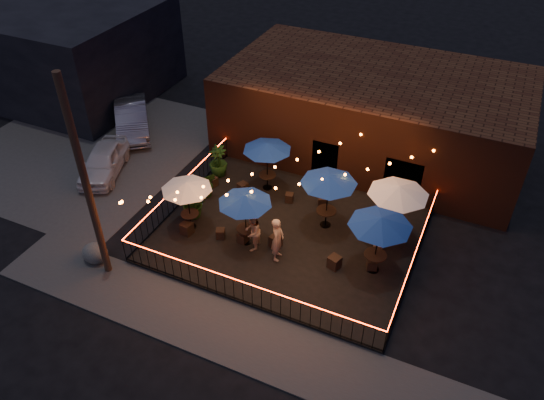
{
  "coord_description": "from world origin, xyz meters",
  "views": [
    {
      "loc": [
        6.13,
        -12.9,
        14.31
      ],
      "look_at": [
        -0.98,
        2.53,
        1.18
      ],
      "focal_mm": 35.0,
      "sensor_mm": 36.0,
      "label": 1
    }
  ],
  "objects_px": {
    "cafe_table_2": "(245,200)",
    "cooler": "(192,195)",
    "cafe_table_0": "(186,187)",
    "cafe_table_5": "(399,191)",
    "cafe_table_4": "(381,222)",
    "cafe_table_1": "(267,147)",
    "boulder": "(95,253)",
    "utility_pole": "(86,185)",
    "cafe_table_3": "(329,180)"
  },
  "relations": [
    {
      "from": "cafe_table_2",
      "to": "boulder",
      "type": "xyz_separation_m",
      "value": [
        -4.84,
        -3.2,
        -1.87
      ]
    },
    {
      "from": "cafe_table_2",
      "to": "cafe_table_5",
      "type": "bearing_deg",
      "value": 27.05
    },
    {
      "from": "utility_pole",
      "to": "cafe_table_3",
      "type": "distance_m",
      "value": 8.86
    },
    {
      "from": "cafe_table_0",
      "to": "boulder",
      "type": "distance_m",
      "value": 4.28
    },
    {
      "from": "cafe_table_5",
      "to": "cooler",
      "type": "relative_size",
      "value": 3.11
    },
    {
      "from": "cafe_table_2",
      "to": "cafe_table_5",
      "type": "xyz_separation_m",
      "value": [
        5.12,
        2.61,
        0.25
      ]
    },
    {
      "from": "cooler",
      "to": "boulder",
      "type": "height_order",
      "value": "cooler"
    },
    {
      "from": "cafe_table_0",
      "to": "cafe_table_2",
      "type": "height_order",
      "value": "cafe_table_2"
    },
    {
      "from": "cafe_table_2",
      "to": "cafe_table_3",
      "type": "xyz_separation_m",
      "value": [
        2.48,
        2.29,
        0.18
      ]
    },
    {
      "from": "cafe_table_1",
      "to": "cafe_table_4",
      "type": "bearing_deg",
      "value": -27.61
    },
    {
      "from": "cafe_table_2",
      "to": "cooler",
      "type": "relative_size",
      "value": 2.47
    },
    {
      "from": "cafe_table_0",
      "to": "cafe_table_4",
      "type": "xyz_separation_m",
      "value": [
        7.47,
        0.73,
        0.27
      ]
    },
    {
      "from": "cafe_table_4",
      "to": "cafe_table_5",
      "type": "height_order",
      "value": "cafe_table_5"
    },
    {
      "from": "cafe_table_3",
      "to": "boulder",
      "type": "relative_size",
      "value": 3.08
    },
    {
      "from": "cafe_table_1",
      "to": "cafe_table_0",
      "type": "bearing_deg",
      "value": -114.34
    },
    {
      "from": "cafe_table_3",
      "to": "cafe_table_4",
      "type": "distance_m",
      "value": 3.02
    },
    {
      "from": "cafe_table_2",
      "to": "cafe_table_4",
      "type": "xyz_separation_m",
      "value": [
        4.99,
        0.61,
        0.21
      ]
    },
    {
      "from": "cafe_table_0",
      "to": "cafe_table_1",
      "type": "height_order",
      "value": "cafe_table_1"
    },
    {
      "from": "utility_pole",
      "to": "cafe_table_5",
      "type": "distance_m",
      "value": 11.12
    },
    {
      "from": "cafe_table_1",
      "to": "boulder",
      "type": "bearing_deg",
      "value": -120.67
    },
    {
      "from": "cafe_table_0",
      "to": "cafe_table_5",
      "type": "bearing_deg",
      "value": 19.76
    },
    {
      "from": "cafe_table_0",
      "to": "boulder",
      "type": "bearing_deg",
      "value": -127.38
    },
    {
      "from": "cafe_table_1",
      "to": "cooler",
      "type": "xyz_separation_m",
      "value": [
        -2.4,
        -2.45,
        -1.65
      ]
    },
    {
      "from": "cafe_table_2",
      "to": "cafe_table_3",
      "type": "distance_m",
      "value": 3.38
    },
    {
      "from": "cooler",
      "to": "boulder",
      "type": "xyz_separation_m",
      "value": [
        -1.65,
        -4.38,
        -0.27
      ]
    },
    {
      "from": "cafe_table_0",
      "to": "cafe_table_4",
      "type": "distance_m",
      "value": 7.51
    },
    {
      "from": "cafe_table_3",
      "to": "cafe_table_2",
      "type": "bearing_deg",
      "value": -137.28
    },
    {
      "from": "cafe_table_3",
      "to": "cafe_table_5",
      "type": "height_order",
      "value": "cafe_table_5"
    },
    {
      "from": "cafe_table_0",
      "to": "cafe_table_5",
      "type": "distance_m",
      "value": 8.08
    },
    {
      "from": "cafe_table_5",
      "to": "cooler",
      "type": "xyz_separation_m",
      "value": [
        -8.3,
        -1.43,
        -1.85
      ]
    },
    {
      "from": "boulder",
      "to": "cafe_table_3",
      "type": "bearing_deg",
      "value": 36.87
    },
    {
      "from": "utility_pole",
      "to": "cafe_table_4",
      "type": "relative_size",
      "value": 2.7
    },
    {
      "from": "utility_pole",
      "to": "cafe_table_3",
      "type": "height_order",
      "value": "utility_pole"
    },
    {
      "from": "cafe_table_0",
      "to": "cooler",
      "type": "relative_size",
      "value": 2.64
    },
    {
      "from": "cafe_table_1",
      "to": "cafe_table_5",
      "type": "bearing_deg",
      "value": -9.78
    },
    {
      "from": "cafe_table_3",
      "to": "boulder",
      "type": "bearing_deg",
      "value": -143.13
    },
    {
      "from": "utility_pole",
      "to": "cafe_table_5",
      "type": "bearing_deg",
      "value": 33.37
    },
    {
      "from": "cafe_table_2",
      "to": "boulder",
      "type": "height_order",
      "value": "cafe_table_2"
    },
    {
      "from": "cafe_table_3",
      "to": "cafe_table_1",
      "type": "bearing_deg",
      "value": 157.66
    },
    {
      "from": "utility_pole",
      "to": "cafe_table_2",
      "type": "height_order",
      "value": "utility_pole"
    },
    {
      "from": "cafe_table_0",
      "to": "cooler",
      "type": "bearing_deg",
      "value": 118.38
    },
    {
      "from": "cafe_table_3",
      "to": "cooler",
      "type": "xyz_separation_m",
      "value": [
        -5.66,
        -1.11,
        -1.78
      ]
    },
    {
      "from": "cafe_table_1",
      "to": "cafe_table_4",
      "type": "relative_size",
      "value": 0.79
    },
    {
      "from": "cafe_table_5",
      "to": "boulder",
      "type": "relative_size",
      "value": 3.14
    },
    {
      "from": "cooler",
      "to": "cafe_table_4",
      "type": "bearing_deg",
      "value": 3.16
    },
    {
      "from": "cafe_table_1",
      "to": "boulder",
      "type": "height_order",
      "value": "cafe_table_1"
    },
    {
      "from": "cooler",
      "to": "cafe_table_1",
      "type": "bearing_deg",
      "value": 52.81
    },
    {
      "from": "cafe_table_2",
      "to": "cooler",
      "type": "height_order",
      "value": "cafe_table_2"
    },
    {
      "from": "cafe_table_4",
      "to": "cooler",
      "type": "bearing_deg",
      "value": 176.02
    },
    {
      "from": "cooler",
      "to": "cafe_table_5",
      "type": "bearing_deg",
      "value": 16.95
    }
  ]
}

